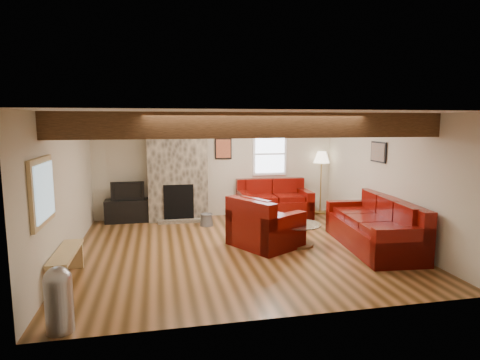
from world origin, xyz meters
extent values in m
plane|color=#4F3314|center=(0.00, 0.00, 0.00)|extent=(8.00, 8.00, 0.00)
plane|color=white|center=(0.00, 0.00, 2.50)|extent=(8.00, 8.00, 0.00)
plane|color=beige|center=(0.00, 2.75, 1.25)|extent=(8.00, 0.00, 8.00)
plane|color=beige|center=(0.00, -2.75, 1.25)|extent=(8.00, 0.00, 8.00)
plane|color=beige|center=(-3.00, 0.00, 1.25)|extent=(0.00, 7.50, 7.50)
plane|color=beige|center=(3.00, 0.00, 1.25)|extent=(0.00, 7.50, 7.50)
cube|color=black|center=(0.00, -1.25, 2.31)|extent=(6.00, 0.36, 0.38)
cube|color=#3D372F|center=(-1.00, 2.50, 1.25)|extent=(1.40, 0.50, 2.50)
cube|color=black|center=(-1.00, 2.25, 0.45)|extent=(0.70, 0.06, 0.90)
cube|color=#3D372F|center=(-1.00, 2.20, 0.04)|extent=(1.00, 0.25, 0.08)
cylinder|color=#482F17|center=(1.15, -0.04, 0.02)|extent=(0.58, 0.58, 0.04)
cylinder|color=#482F17|center=(1.15, -0.04, 0.19)|extent=(0.31, 0.31, 0.39)
cylinder|color=silver|center=(1.15, -0.04, 0.41)|extent=(0.87, 0.87, 0.02)
cube|color=maroon|center=(1.15, -0.04, 0.44)|extent=(0.24, 0.17, 0.03)
cube|color=black|center=(-2.17, 2.53, 0.27)|extent=(1.07, 0.43, 0.54)
imported|color=black|center=(-2.17, 2.53, 0.76)|extent=(0.76, 0.10, 0.44)
cylinder|color=tan|center=(2.66, 2.47, 0.02)|extent=(0.29, 0.29, 0.03)
cylinder|color=tan|center=(2.66, 2.47, 0.72)|extent=(0.03, 0.03, 1.44)
cone|color=beige|center=(2.66, 2.47, 1.46)|extent=(0.41, 0.41, 0.29)
camera|label=1|loc=(-1.46, -7.13, 2.36)|focal=30.00mm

